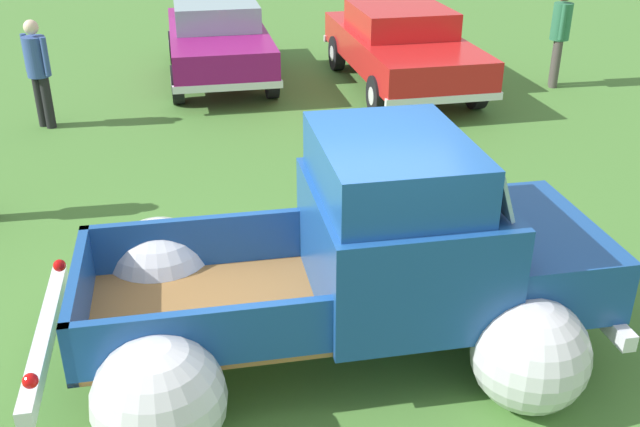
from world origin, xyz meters
name	(u,v)px	position (x,y,z in m)	size (l,w,h in m)	color
ground_plane	(323,350)	(0.00, 0.00, 0.00)	(80.00, 80.00, 0.00)	#477A33
vintage_pickup_truck	(369,271)	(0.38, 0.06, 0.76)	(4.84, 3.28, 1.96)	black
show_car_0	(218,38)	(-1.57, 8.53, 0.78)	(2.43, 4.43, 1.43)	black
show_car_1	(401,44)	(1.78, 7.86, 0.78)	(2.63, 4.74, 1.43)	black
spectator_0	(38,67)	(-4.07, 5.94, 0.95)	(0.49, 0.47, 1.67)	black
spectator_2	(560,31)	(4.62, 7.79, 1.01)	(0.41, 0.54, 1.77)	#4C4742
lane_cone_0	(307,214)	(-0.08, 2.04, 0.31)	(0.36, 0.36, 0.63)	black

